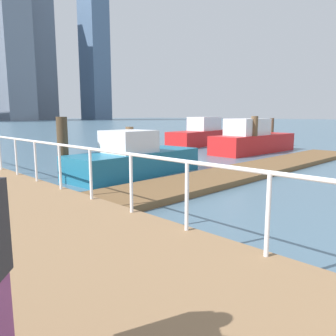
{
  "coord_description": "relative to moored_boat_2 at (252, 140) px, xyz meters",
  "views": [
    {
      "loc": [
        -6.75,
        2.33,
        2.14
      ],
      "look_at": [
        -1.55,
        7.54,
        0.95
      ],
      "focal_mm": 35.44,
      "sensor_mm": 36.0,
      "label": 1
    }
  ],
  "objects": [
    {
      "name": "moored_boat_3",
      "position": [
        1.46,
        5.03,
        0.03
      ],
      "size": [
        5.78,
        2.53,
        1.96
      ],
      "color": "red",
      "rests_on": "ground_plane"
    },
    {
      "name": "moored_boat_4",
      "position": [
        -9.21,
        -0.78,
        -0.16
      ],
      "size": [
        5.16,
        2.12,
        1.6
      ],
      "color": "#1E6B8C",
      "rests_on": "ground_plane"
    },
    {
      "name": "dock_piling_1",
      "position": [
        -11.35,
        0.28,
        0.31
      ],
      "size": [
        0.35,
        0.35,
        2.06
      ],
      "primitive_type": "cylinder",
      "color": "#473826",
      "rests_on": "ground_plane"
    },
    {
      "name": "skyline_tower_5",
      "position": [
        42.49,
        124.43,
        22.81
      ],
      "size": [
        11.9,
        13.76,
        47.07
      ],
      "primitive_type": "cube",
      "rotation": [
        0.0,
        0.0,
        -0.01
      ],
      "color": "slate",
      "rests_on": "ground_plane"
    },
    {
      "name": "moored_boat_2",
      "position": [
        0.0,
        0.0,
        0.0
      ],
      "size": [
        6.08,
        1.97,
        1.92
      ],
      "color": "red",
      "rests_on": "ground_plane"
    },
    {
      "name": "skyline_tower_6",
      "position": [
        62.9,
        112.82,
        33.12
      ],
      "size": [
        9.55,
        10.43,
        67.69
      ],
      "primitive_type": "cube",
      "rotation": [
        0.0,
        0.0,
        0.07
      ],
      "color": "slate",
      "rests_on": "ground_plane"
    },
    {
      "name": "skyline_tower_4",
      "position": [
        28.47,
        109.17,
        27.41
      ],
      "size": [
        9.38,
        12.68,
        56.28
      ],
      "primitive_type": "cube",
      "rotation": [
        0.0,
        0.0,
        0.0
      ],
      "color": "slate",
      "rests_on": "ground_plane"
    },
    {
      "name": "dock_piling_0",
      "position": [
        -1.04,
        -0.71,
        0.3
      ],
      "size": [
        0.35,
        0.35,
        2.06
      ],
      "primitive_type": "cylinder",
      "color": "brown",
      "rests_on": "ground_plane"
    },
    {
      "name": "ground_plane",
      "position": [
        -9.83,
        7.81,
        -0.73
      ],
      "size": [
        300.0,
        300.0,
        0.0
      ],
      "primitive_type": "plane",
      "color": "slate"
    },
    {
      "name": "floating_dock",
      "position": [
        -5.43,
        -3.45,
        -0.64
      ],
      "size": [
        15.81,
        2.0,
        0.18
      ],
      "primitive_type": "cube",
      "color": "brown",
      "rests_on": "ground_plane"
    },
    {
      "name": "dock_piling_3",
      "position": [
        -8.8,
        -0.02,
        0.12
      ],
      "size": [
        0.3,
        0.3,
        1.68
      ],
      "primitive_type": "cylinder",
      "color": "brown",
      "rests_on": "ground_plane"
    },
    {
      "name": "boardwalk_railing",
      "position": [
        -12.98,
        -4.67,
        0.49
      ],
      "size": [
        0.06,
        22.54,
        1.08
      ],
      "color": "white",
      "rests_on": "boardwalk"
    },
    {
      "name": "dock_piling_2",
      "position": [
        3.91,
        0.93,
        0.23
      ],
      "size": [
        0.28,
        0.28,
        1.9
      ],
      "primitive_type": "cylinder",
      "color": "brown",
      "rests_on": "ground_plane"
    }
  ]
}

